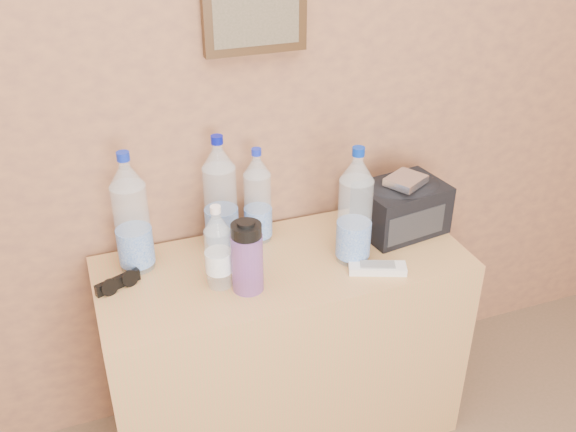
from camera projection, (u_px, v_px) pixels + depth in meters
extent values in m
plane|color=#A76F46|center=(190.00, 30.00, 1.76)|extent=(4.00, 0.00, 4.00)
cube|color=#A38147|center=(284.00, 350.00, 2.11)|extent=(1.12, 0.47, 0.70)
cylinder|color=silver|center=(132.00, 219.00, 1.84)|extent=(0.10, 0.10, 0.33)
cylinder|color=#0F25A5|center=(123.00, 156.00, 1.74)|extent=(0.04, 0.04, 0.02)
cylinder|color=white|center=(258.00, 200.00, 1.99)|extent=(0.08, 0.08, 0.27)
cylinder|color=#1224B6|center=(256.00, 152.00, 1.91)|extent=(0.03, 0.03, 0.02)
cylinder|color=silver|center=(220.00, 199.00, 1.94)|extent=(0.10, 0.10, 0.32)
cylinder|color=#070F96|center=(217.00, 140.00, 1.85)|extent=(0.04, 0.04, 0.02)
cylinder|color=silver|center=(355.00, 213.00, 1.87)|extent=(0.10, 0.10, 0.32)
cylinder|color=#062A9B|center=(359.00, 151.00, 1.78)|extent=(0.04, 0.04, 0.02)
cylinder|color=white|center=(218.00, 252.00, 1.79)|extent=(0.07, 0.07, 0.22)
cylinder|color=white|center=(215.00, 209.00, 1.72)|extent=(0.03, 0.03, 0.02)
cylinder|color=purple|center=(247.00, 263.00, 1.78)|extent=(0.09, 0.09, 0.17)
cylinder|color=black|center=(246.00, 229.00, 1.73)|extent=(0.09, 0.09, 0.04)
cube|color=white|center=(377.00, 268.00, 1.89)|extent=(0.18, 0.11, 0.02)
cube|color=silver|center=(406.00, 180.00, 1.98)|extent=(0.15, 0.14, 0.02)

